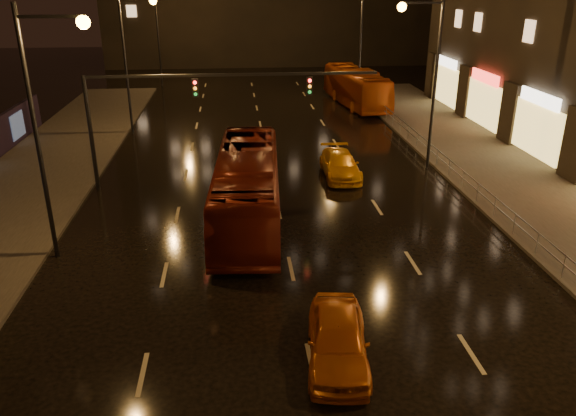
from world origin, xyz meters
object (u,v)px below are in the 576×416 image
Objects in this scene: bus_curb at (356,87)px; taxi_far at (340,165)px; bus_red at (247,187)px; taxi_near at (338,339)px.

bus_curb is 2.42× the size of taxi_far.
bus_curb is (10.54, 25.28, -0.05)m from bus_red.
bus_red reaches higher than bus_curb.
taxi_near is at bearing -99.87° from taxi_far.
taxi_near is (-8.20, -36.26, -0.88)m from bus_curb.
bus_red is at bearing -132.45° from taxi_far.
bus_curb is 37.19m from taxi_near.
bus_curb is at bearing 70.84° from bus_red.
taxi_far is at bearing 50.17° from bus_red.
taxi_near is 0.92× the size of taxi_far.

